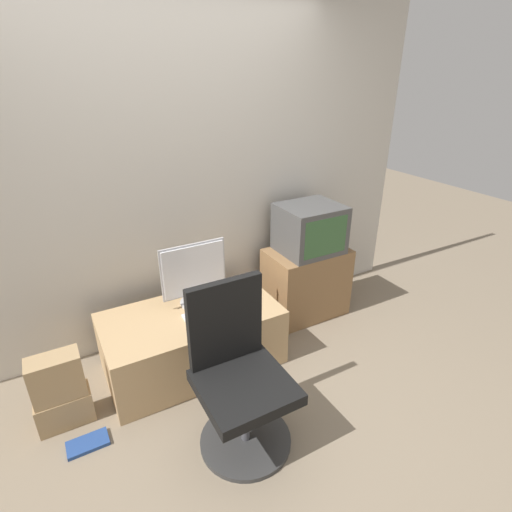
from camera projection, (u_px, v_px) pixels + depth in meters
The scene contains 12 objects.
ground_plane at pixel (257, 436), 2.43m from camera, with size 12.00×12.00×0.00m, color #7F705B.
wall_back at pixel (168, 178), 2.91m from camera, with size 4.40×0.05×2.60m.
desk at pixel (193, 339), 2.93m from camera, with size 1.24×0.67×0.45m.
side_stand at pixel (306, 282), 3.53m from camera, with size 0.69×0.44×0.62m.
main_monitor at pixel (194, 276), 2.86m from camera, with size 0.48×0.24×0.48m.
keyboard at pixel (209, 313), 2.82m from camera, with size 0.36×0.14×0.01m.
mouse at pixel (238, 302), 2.95m from camera, with size 0.06×0.03×0.03m.
crt_tv at pixel (310, 229), 3.31m from camera, with size 0.50×0.44×0.40m.
office_chair at pixel (239, 380), 2.27m from camera, with size 0.54×0.54×0.99m.
cardboard_box_lower at pixel (65, 408), 2.49m from camera, with size 0.32×0.17×0.21m.
cardboard_box_upper at pixel (56, 377), 2.38m from camera, with size 0.30×0.16×0.29m.
book at pixel (88, 443), 2.37m from camera, with size 0.24×0.13×0.02m.
Camera 1 is at (-0.84, -1.50, 2.03)m, focal length 28.00 mm.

